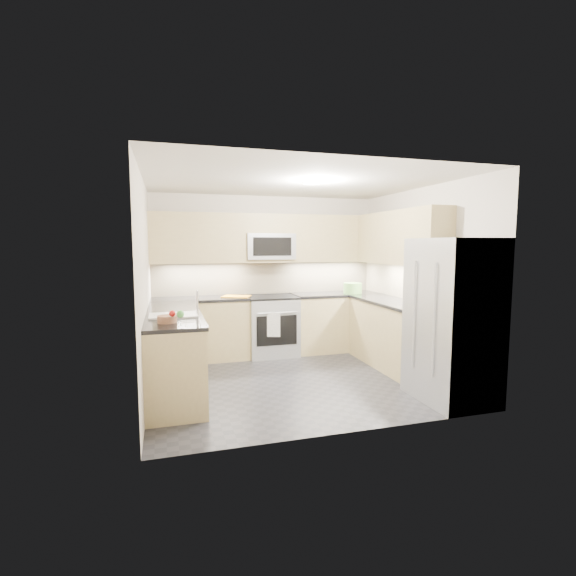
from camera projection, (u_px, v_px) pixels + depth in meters
The scene contains 35 objects.
floor at pixel (296, 379), 5.38m from camera, with size 3.60×3.20×0.00m, color #26262B.
ceiling at pixel (296, 182), 5.11m from camera, with size 3.60×3.20×0.02m, color beige.
wall_back at pixel (267, 274), 6.77m from camera, with size 3.60×0.02×2.50m, color beige.
wall_front at pixel (349, 299), 3.72m from camera, with size 3.60×0.02×2.50m, color beige.
wall_left at pixel (145, 287), 4.74m from camera, with size 0.02×3.20×2.50m, color beige.
wall_right at pixel (420, 280), 5.75m from camera, with size 0.02×3.20×2.50m, color beige.
base_cab_back_left at pixel (201, 330), 6.27m from camera, with size 1.42×0.60×0.90m, color tan.
base_cab_back_right at pixel (335, 322), 6.87m from camera, with size 1.42×0.60×0.90m, color tan.
base_cab_right at pixel (394, 336), 5.89m from camera, with size 0.60×1.70×0.90m, color tan.
base_cab_peninsula at pixel (174, 354), 4.91m from camera, with size 0.60×2.00×0.90m, color tan.
countertop_back_left at pixel (200, 299), 6.22m from camera, with size 1.42×0.63×0.04m, color black.
countertop_back_right at pixel (336, 294), 6.82m from camera, with size 1.42×0.63×0.04m, color black.
countertop_right at pixel (395, 303), 5.84m from camera, with size 0.63×1.70×0.04m, color black.
countertop_peninsula at pixel (173, 314), 4.86m from camera, with size 0.63×2.00×0.04m, color black.
upper_cab_back at pixel (269, 238), 6.54m from camera, with size 3.60×0.35×0.75m, color tan.
upper_cab_right at pixel (400, 238), 5.90m from camera, with size 0.35×1.95×0.75m, color tan.
backsplash_back at pixel (267, 278), 6.77m from camera, with size 3.60×0.01×0.51m, color tan.
backsplash_right at pixel (402, 281), 6.18m from camera, with size 0.01×2.30×0.51m, color tan.
gas_range at pixel (272, 326), 6.54m from camera, with size 0.76×0.65×0.91m, color #A9ADB1.
range_cooktop at pixel (271, 297), 6.50m from camera, with size 0.76×0.65×0.03m, color black.
oven_door_glass at pixel (277, 330), 6.23m from camera, with size 0.62×0.02×0.45m, color black.
oven_handle at pixel (277, 313), 6.18m from camera, with size 0.02×0.02×0.60m, color #B2B5BA.
microwave at pixel (269, 246), 6.53m from camera, with size 0.76×0.40×0.40m, color #96989D.
microwave_door at pixel (272, 247), 6.34m from camera, with size 0.60×0.01×0.28m, color black.
refrigerator at pixel (452, 320), 4.59m from camera, with size 0.70×0.90×1.80m, color #A9ABB1.
fridge_handle_left at pixel (434, 320), 4.31m from camera, with size 0.02×0.02×1.20m, color #B2B5BA.
fridge_handle_right at pixel (414, 315), 4.65m from camera, with size 0.02×0.02×1.20m, color #B2B5BA.
sink_basin at pixel (174, 321), 4.63m from camera, with size 0.52×0.38×0.16m, color white.
faucet at pixel (197, 303), 4.68m from camera, with size 0.03×0.03×0.28m, color silver.
utensil_bowl at pixel (353, 288), 6.76m from camera, with size 0.30×0.30×0.17m, color #63A245.
cutting_board at pixel (236, 296), 6.33m from camera, with size 0.40×0.28×0.01m, color orange.
fruit_basket at pixel (167, 319), 4.24m from camera, with size 0.20×0.20×0.07m, color #936144.
fruit_apple at pixel (172, 314), 4.10m from camera, with size 0.06×0.06×0.06m, color red.
fruit_pear at pixel (180, 314), 4.07m from camera, with size 0.08×0.08×0.08m, color #4CA647.
dish_towel_check at pixel (274, 325), 6.16m from camera, with size 0.19×0.02×0.36m, color white.
Camera 1 is at (-1.55, -4.99, 1.73)m, focal length 26.00 mm.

